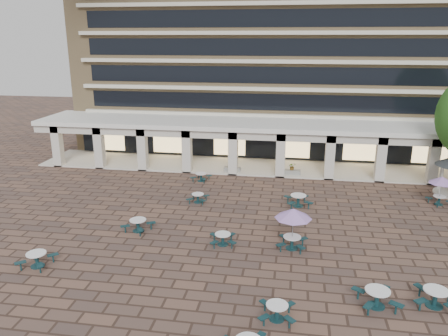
{
  "coord_description": "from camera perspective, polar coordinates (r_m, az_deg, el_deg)",
  "views": [
    {
      "loc": [
        3.11,
        -24.94,
        11.89
      ],
      "look_at": [
        -1.41,
        3.0,
        3.4
      ],
      "focal_mm": 35.0,
      "sensor_mm": 36.0,
      "label": 1
    }
  ],
  "objects": [
    {
      "name": "picnic_table_10",
      "position": [
        26.3,
        -0.16,
        -9.15
      ],
      "size": [
        1.79,
        1.79,
        0.71
      ],
      "rotation": [
        0.0,
        0.0,
        0.18
      ],
      "color": "#123037",
      "rests_on": "ground"
    },
    {
      "name": "picnic_table_2",
      "position": [
        20.19,
        6.93,
        -17.98
      ],
      "size": [
        1.7,
        1.7,
        0.74
      ],
      "rotation": [
        0.0,
        0.0,
        0.03
      ],
      "color": "#123037",
      "rests_on": "ground"
    },
    {
      "name": "picnic_table_6",
      "position": [
        25.45,
        9.04,
        -6.09
      ],
      "size": [
        2.16,
        2.16,
        2.5
      ],
      "rotation": [
        0.0,
        0.0,
        -0.12
      ],
      "color": "#123037",
      "rests_on": "ground"
    },
    {
      "name": "picnic_table_11",
      "position": [
        35.58,
        26.58,
        -1.54
      ],
      "size": [
        1.87,
        1.87,
        2.15
      ],
      "rotation": [
        0.0,
        0.0,
        0.38
      ],
      "color": "#123037",
      "rests_on": "ground"
    },
    {
      "name": "retail_arcade",
      "position": [
        40.84,
        4.61,
        4.08
      ],
      "size": [
        42.0,
        6.6,
        4.4
      ],
      "color": "white",
      "rests_on": "ground"
    },
    {
      "name": "picnic_table_8",
      "position": [
        32.78,
        -3.44,
        -3.83
      ],
      "size": [
        1.6,
        1.6,
        0.68
      ],
      "rotation": [
        0.0,
        0.0,
        -0.07
      ],
      "color": "#123037",
      "rests_on": "ground"
    },
    {
      "name": "planter_left",
      "position": [
        39.89,
        1.09,
        0.04
      ],
      "size": [
        1.5,
        0.71,
        1.19
      ],
      "color": "gray",
      "rests_on": "ground"
    },
    {
      "name": "picnic_table_5",
      "position": [
        26.02,
        -23.27,
        -10.79
      ],
      "size": [
        1.86,
        1.86,
        0.79
      ],
      "rotation": [
        0.0,
        0.0,
        -0.07
      ],
      "color": "#123037",
      "rests_on": "ground"
    },
    {
      "name": "picnic_table_12",
      "position": [
        37.56,
        -3.02,
        -1.1
      ],
      "size": [
        1.8,
        1.8,
        0.7
      ],
      "rotation": [
        0.0,
        0.0,
        -0.23
      ],
      "color": "#123037",
      "rests_on": "ground"
    },
    {
      "name": "picnic_table_9",
      "position": [
        28.55,
        -11.16,
        -7.21
      ],
      "size": [
        2.11,
        2.11,
        0.79
      ],
      "rotation": [
        0.0,
        0.0,
        -0.31
      ],
      "color": "#123037",
      "rests_on": "ground"
    },
    {
      "name": "picnic_table_13",
      "position": [
        32.46,
        9.67,
        -4.07
      ],
      "size": [
        2.2,
        2.2,
        0.86
      ],
      "rotation": [
        0.0,
        0.0,
        0.22
      ],
      "color": "#123037",
      "rests_on": "ground"
    },
    {
      "name": "planter_right",
      "position": [
        39.53,
        8.88,
        -0.33
      ],
      "size": [
        1.5,
        0.68,
        1.18
      ],
      "color": "gray",
      "rests_on": "ground"
    },
    {
      "name": "apartment_building",
      "position": [
        50.51,
        5.93,
        17.42
      ],
      "size": [
        40.0,
        15.5,
        25.2
      ],
      "color": "tan",
      "rests_on": "ground"
    },
    {
      "name": "picnic_table_3",
      "position": [
        22.98,
        25.88,
        -14.85
      ],
      "size": [
        2.19,
        2.19,
        0.85
      ],
      "rotation": [
        0.0,
        0.0,
        -0.23
      ],
      "color": "#123037",
      "rests_on": "ground"
    },
    {
      "name": "picnic_table_7",
      "position": [
        21.95,
        19.36,
        -15.56
      ],
      "size": [
        2.21,
        2.21,
        0.86
      ],
      "rotation": [
        0.0,
        0.0,
        0.23
      ],
      "color": "#123037",
      "rests_on": "ground"
    },
    {
      "name": "ground",
      "position": [
        27.8,
        1.91,
        -8.62
      ],
      "size": [
        120.0,
        120.0,
        0.0
      ],
      "primitive_type": "plane",
      "color": "brown",
      "rests_on": "ground"
    }
  ]
}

